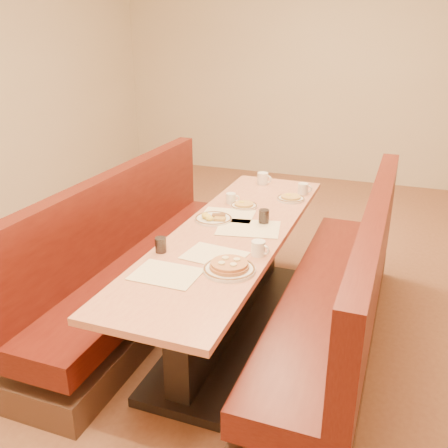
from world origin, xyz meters
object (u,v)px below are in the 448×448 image
(diner_table, at_px, (231,282))
(eggs_plate, at_px, (213,218))
(booth_right, at_px, (340,303))
(soda_tumbler_near, at_px, (161,245))
(soda_tumbler_mid, at_px, (264,217))
(coffee_mug_b, at_px, (231,198))
(coffee_mug_c, at_px, (303,189))
(coffee_mug_a, at_px, (259,248))
(pancake_plate, at_px, (229,267))
(coffee_mug_d, at_px, (263,178))
(booth_left, at_px, (137,266))

(diner_table, height_order, eggs_plate, eggs_plate)
(booth_right, bearing_deg, soda_tumbler_near, -155.75)
(soda_tumbler_mid, bearing_deg, eggs_plate, -168.48)
(booth_right, bearing_deg, soda_tumbler_mid, 160.79)
(coffee_mug_b, relative_size, coffee_mug_c, 0.90)
(soda_tumbler_mid, bearing_deg, soda_tumbler_near, -123.72)
(coffee_mug_c, height_order, soda_tumbler_mid, soda_tumbler_mid)
(diner_table, relative_size, booth_right, 1.00)
(diner_table, bearing_deg, coffee_mug_c, 73.52)
(diner_table, bearing_deg, eggs_plate, 144.63)
(diner_table, distance_m, soda_tumbler_mid, 0.49)
(coffee_mug_a, bearing_deg, booth_right, 48.34)
(diner_table, bearing_deg, pancake_plate, -71.55)
(coffee_mug_c, xyz_separation_m, coffee_mug_d, (-0.37, 0.14, 0.01))
(soda_tumbler_near, bearing_deg, coffee_mug_c, 68.14)
(diner_table, distance_m, booth_right, 0.73)
(booth_left, xyz_separation_m, coffee_mug_b, (0.55, 0.51, 0.43))
(booth_right, bearing_deg, coffee_mug_d, 128.10)
(coffee_mug_a, height_order, coffee_mug_c, coffee_mug_a)
(coffee_mug_a, bearing_deg, eggs_plate, 152.48)
(coffee_mug_a, distance_m, soda_tumbler_near, 0.58)
(diner_table, relative_size, booth_left, 1.00)
(diner_table, xyz_separation_m, booth_left, (-0.73, 0.00, -0.01))
(coffee_mug_a, bearing_deg, pancake_plate, -94.31)
(pancake_plate, distance_m, soda_tumbler_mid, 0.75)
(booth_right, height_order, pancake_plate, booth_right)
(soda_tumbler_near, relative_size, soda_tumbler_mid, 0.94)
(booth_left, bearing_deg, coffee_mug_b, 42.98)
(coffee_mug_a, xyz_separation_m, coffee_mug_c, (-0.00, 1.22, -0.00))
(coffee_mug_d, relative_size, soda_tumbler_near, 1.42)
(pancake_plate, bearing_deg, soda_tumbler_near, 168.81)
(coffee_mug_c, relative_size, soda_tumbler_mid, 1.16)
(pancake_plate, height_order, soda_tumbler_mid, soda_tumbler_mid)
(eggs_plate, relative_size, coffee_mug_d, 1.98)
(booth_right, relative_size, coffee_mug_d, 19.31)
(coffee_mug_b, xyz_separation_m, soda_tumbler_near, (-0.09, -0.97, 0.01))
(diner_table, bearing_deg, soda_tumbler_mid, 51.71)
(coffee_mug_d, xyz_separation_m, soda_tumbler_near, (-0.18, -1.52, -0.01))
(booth_left, bearing_deg, eggs_plate, 13.38)
(booth_left, distance_m, pancake_plate, 1.14)
(booth_left, xyz_separation_m, soda_tumbler_mid, (0.89, 0.20, 0.44))
(coffee_mug_b, relative_size, coffee_mug_d, 0.78)
(booth_right, bearing_deg, coffee_mug_c, 116.52)
(diner_table, distance_m, coffee_mug_a, 0.58)
(eggs_plate, distance_m, coffee_mug_d, 0.94)
(booth_right, xyz_separation_m, coffee_mug_b, (-0.92, 0.51, 0.43))
(coffee_mug_c, bearing_deg, diner_table, -116.93)
(pancake_plate, bearing_deg, soda_tumbler_mid, 91.89)
(soda_tumbler_mid, bearing_deg, coffee_mug_c, 80.97)
(coffee_mug_b, bearing_deg, coffee_mug_d, 64.53)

